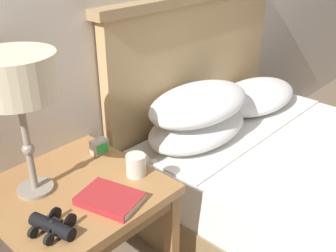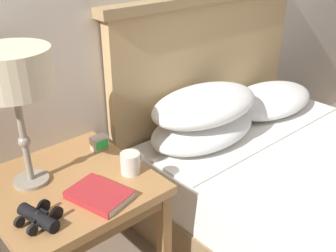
{
  "view_description": "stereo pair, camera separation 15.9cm",
  "coord_description": "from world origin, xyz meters",
  "views": [
    {
      "loc": [
        -1.3,
        -0.44,
        1.42
      ],
      "look_at": [
        -0.21,
        0.55,
        0.67
      ],
      "focal_mm": 42.0,
      "sensor_mm": 36.0,
      "label": 1
    },
    {
      "loc": [
        -1.18,
        -0.55,
        1.42
      ],
      "look_at": [
        -0.21,
        0.55,
        0.67
      ],
      "focal_mm": 42.0,
      "sensor_mm": 36.0,
      "label": 2
    }
  ],
  "objects": [
    {
      "name": "alarm_clock",
      "position": [
        -0.44,
        0.73,
        0.6
      ],
      "size": [
        0.07,
        0.05,
        0.06
      ],
      "color": "#B7B2A8",
      "rests_on": "nightstand"
    },
    {
      "name": "nightstand",
      "position": [
        -0.66,
        0.6,
        0.5
      ],
      "size": [
        0.58,
        0.58,
        0.57
      ],
      "color": "#AD7A47",
      "rests_on": "ground_plane"
    },
    {
      "name": "coffee_mug",
      "position": [
        -0.45,
        0.5,
        0.62
      ],
      "size": [
        0.1,
        0.08,
        0.08
      ],
      "color": "silver",
      "rests_on": "nightstand"
    },
    {
      "name": "binoculars_pair",
      "position": [
        -0.84,
        0.46,
        0.6
      ],
      "size": [
        0.15,
        0.16,
        0.05
      ],
      "color": "black",
      "rests_on": "nightstand"
    },
    {
      "name": "book_on_nightstand",
      "position": [
        -0.63,
        0.44,
        0.59
      ],
      "size": [
        0.2,
        0.24,
        0.03
      ],
      "color": "silver",
      "rests_on": "nightstand"
    },
    {
      "name": "table_lamp",
      "position": [
        -0.76,
        0.69,
        0.99
      ],
      "size": [
        0.27,
        0.27,
        0.51
      ],
      "color": "gray",
      "rests_on": "nightstand"
    }
  ]
}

